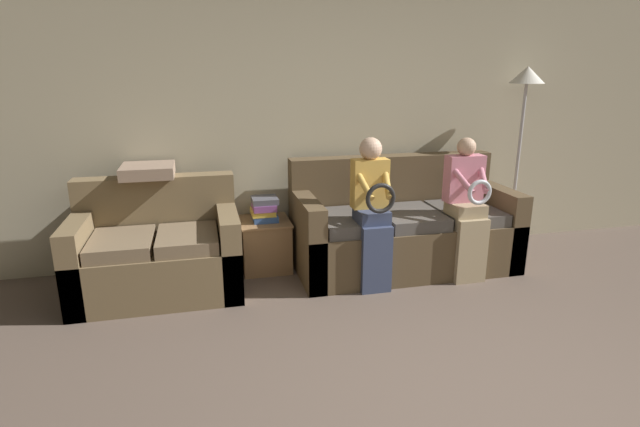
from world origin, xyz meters
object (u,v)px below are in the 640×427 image
(couch_side, at_px, (158,253))
(child_right_seated, at_px, (467,204))
(couch_main, at_px, (402,230))
(side_shelf, at_px, (265,244))
(child_left_seated, at_px, (373,207))
(floor_lamp, at_px, (525,97))
(book_stack, at_px, (264,209))
(throw_pillow, at_px, (148,171))

(couch_side, bearing_deg, child_right_seated, -7.30)
(couch_side, bearing_deg, couch_main, 1.27)
(couch_main, xyz_separation_m, child_right_seated, (0.44, -0.39, 0.32))
(couch_side, distance_m, side_shelf, 0.98)
(child_left_seated, height_order, floor_lamp, floor_lamp)
(child_left_seated, distance_m, book_stack, 1.05)
(side_shelf, height_order, throw_pillow, throw_pillow)
(couch_main, height_order, throw_pillow, throw_pillow)
(child_left_seated, relative_size, throw_pillow, 2.95)
(couch_main, height_order, floor_lamp, floor_lamp)
(floor_lamp, bearing_deg, child_left_seated, -161.35)
(book_stack, relative_size, throw_pillow, 0.59)
(couch_side, distance_m, child_right_seated, 2.69)
(floor_lamp, relative_size, throw_pillow, 4.26)
(side_shelf, bearing_deg, couch_main, -10.53)
(child_right_seated, bearing_deg, book_stack, 159.79)
(book_stack, relative_size, floor_lamp, 0.14)
(couch_main, height_order, child_right_seated, child_right_seated)
(child_right_seated, relative_size, floor_lamp, 0.68)
(child_right_seated, relative_size, throw_pillow, 2.89)
(couch_side, xyz_separation_m, side_shelf, (0.94, 0.29, -0.09))
(child_right_seated, bearing_deg, throw_pillow, 166.90)
(couch_main, height_order, side_shelf, couch_main)
(couch_main, relative_size, child_right_seated, 1.61)
(couch_side, height_order, floor_lamp, floor_lamp)
(side_shelf, height_order, floor_lamp, floor_lamp)
(couch_side, distance_m, child_left_seated, 1.84)
(child_left_seated, distance_m, child_right_seated, 0.88)
(couch_side, relative_size, floor_lamp, 0.72)
(throw_pillow, bearing_deg, child_right_seated, -13.10)
(book_stack, bearing_deg, couch_side, -162.89)
(side_shelf, bearing_deg, couch_side, -163.09)
(child_left_seated, bearing_deg, book_stack, 143.05)
(couch_side, xyz_separation_m, child_right_seated, (2.65, -0.34, 0.35))
(child_left_seated, height_order, child_right_seated, child_left_seated)
(book_stack, bearing_deg, child_right_seated, -20.21)
(couch_side, relative_size, throw_pillow, 3.08)
(child_left_seated, distance_m, throw_pillow, 1.94)
(couch_side, bearing_deg, side_shelf, 16.91)
(couch_main, distance_m, child_left_seated, 0.68)
(book_stack, bearing_deg, side_shelf, -112.48)
(floor_lamp, bearing_deg, side_shelf, 179.36)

